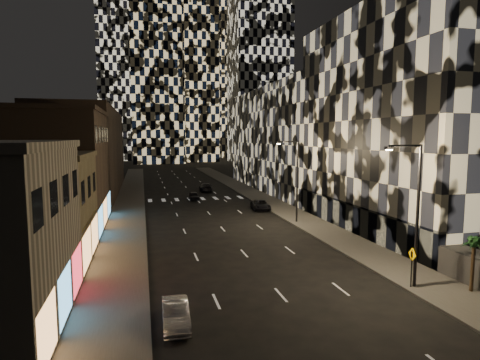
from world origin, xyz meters
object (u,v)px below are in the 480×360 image
car_dark_rightlane (261,205)px  ped_sign (412,261)px  streetlight_far (295,175)px  car_dark_midlane (194,196)px  palm_tree (474,246)px  car_silver_parked (176,314)px  streetlight_near (415,206)px  car_dark_oncoming (206,187)px

car_dark_rightlane → ped_sign: size_ratio=1.85×
streetlight_far → ped_sign: 20.37m
car_dark_rightlane → ped_sign: 28.76m
car_dark_midlane → car_dark_rightlane: (7.50, -10.36, 0.03)m
ped_sign → palm_tree: (3.20, -1.44, 1.10)m
streetlight_far → car_silver_parked: bearing=-124.7°
streetlight_far → car_silver_parked: 26.58m
car_dark_rightlane → ped_sign: (1.30, -28.70, 1.21)m
ped_sign → streetlight_near: bearing=59.4°
car_dark_oncoming → car_dark_midlane: bearing=75.0°
car_dark_midlane → ped_sign: (8.80, -39.06, 1.24)m
car_dark_midlane → ped_sign: 40.06m
streetlight_near → car_silver_parked: size_ratio=2.39×
streetlight_far → ped_sign: (-0.06, -20.07, -3.49)m
streetlight_far → palm_tree: size_ratio=2.64×
streetlight_far → palm_tree: (3.15, -21.51, -2.39)m
car_dark_oncoming → palm_tree: (8.70, -49.81, 2.23)m
streetlight_near → car_silver_parked: streetlight_near is taller
streetlight_near → car_dark_rightlane: 29.05m
car_dark_midlane → car_dark_oncoming: 9.88m
car_silver_parked → car_dark_oncoming: car_dark_oncoming is taller
streetlight_far → car_dark_midlane: streetlight_far is taller
car_silver_parked → ped_sign: ped_sign is taller
car_silver_parked → car_dark_rightlane: bearing=67.1°
car_dark_midlane → ped_sign: size_ratio=1.44×
palm_tree → car_dark_midlane: bearing=106.5°
car_dark_midlane → palm_tree: 42.31m
streetlight_near → car_dark_rightlane: streetlight_near is taller
streetlight_far → car_silver_parked: size_ratio=2.39×
streetlight_far → car_dark_oncoming: (-5.55, 28.30, -4.62)m
streetlight_far → car_dark_oncoming: size_ratio=1.78×
palm_tree → car_silver_parked: bearing=179.9°
car_silver_parked → palm_tree: bearing=1.2°
streetlight_far → palm_tree: streetlight_far is taller
streetlight_near → car_dark_midlane: bearing=102.8°
car_dark_oncoming → ped_sign: size_ratio=2.00×
car_dark_midlane → streetlight_near: bearing=-76.7°
streetlight_near → car_dark_midlane: size_ratio=2.47×
ped_sign → car_dark_rightlane: bearing=99.7°
streetlight_near → car_silver_parked: (-14.90, -1.49, -4.73)m
streetlight_near → palm_tree: size_ratio=2.64×
car_dark_oncoming → palm_tree: palm_tree is taller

